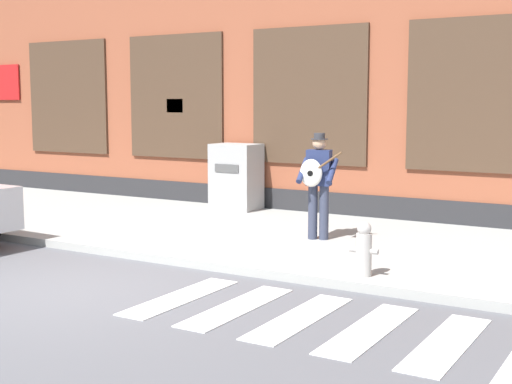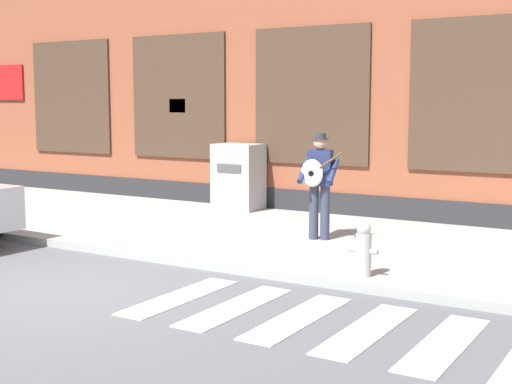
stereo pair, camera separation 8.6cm
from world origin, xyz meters
The scene contains 7 objects.
ground_plane centered at (0.00, 0.00, 0.00)m, with size 160.00×160.00×0.00m, color #56565B.
sidewalk centered at (0.00, 4.10, 0.06)m, with size 28.00×4.81×0.12m.
building_backdrop centered at (0.00, 8.50, 3.94)m, with size 28.00×4.06×7.89m.
crosswalk centered at (3.76, 0.40, 0.01)m, with size 5.20×1.90×0.01m.
busker centered at (1.45, 3.94, 1.10)m, with size 0.76×0.61×1.71m.
utility_box centered at (-1.43, 6.06, 0.80)m, with size 0.94×0.72×1.35m.
fire_hydrant centered at (3.02, 2.05, 0.47)m, with size 0.38×0.20×0.70m.
Camera 2 is at (6.43, -6.20, 2.31)m, focal length 50.00 mm.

